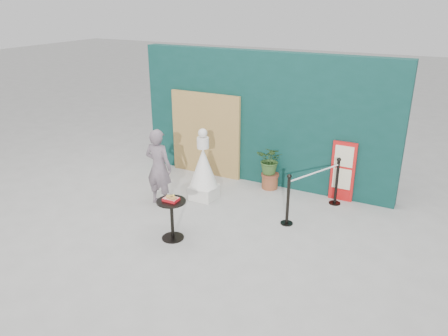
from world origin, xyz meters
TOP-DOWN VIEW (x-y plane):
  - ground at (0.00, 0.00)m, footprint 60.00×60.00m
  - back_wall at (0.00, 3.15)m, footprint 6.00×0.30m
  - bamboo_fence at (-1.40, 2.94)m, footprint 1.80×0.08m
  - woman at (-1.43, 1.05)m, footprint 0.60×0.40m
  - menu_board at (1.90, 2.95)m, footprint 0.50×0.07m
  - statue at (-0.74, 1.68)m, footprint 0.61×0.61m
  - cafe_table at (-0.39, -0.05)m, footprint 0.52×0.52m
  - food_basket at (-0.39, -0.05)m, footprint 0.26×0.19m
  - planter at (0.33, 2.83)m, footprint 0.60×0.52m
  - stanchion_barrier at (1.55, 2.06)m, footprint 0.84×1.54m

SIDE VIEW (x-z plane):
  - ground at x=0.00m, z-range 0.00..0.00m
  - stanchion_barrier at x=1.55m, z-range -0.02..1.01m
  - cafe_table at x=-0.39m, z-range 0.12..0.87m
  - planter at x=0.33m, z-range 0.08..1.10m
  - statue at x=-0.74m, z-range -0.14..1.42m
  - menu_board at x=1.90m, z-range 0.00..1.30m
  - food_basket at x=-0.39m, z-range 0.73..0.84m
  - woman at x=-1.43m, z-range 0.00..1.63m
  - bamboo_fence at x=-1.40m, z-range 0.00..2.00m
  - back_wall at x=0.00m, z-range 0.00..3.00m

